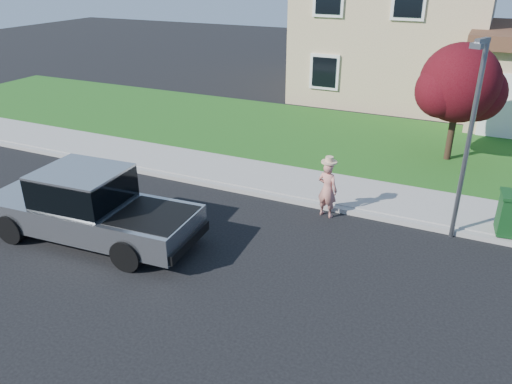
# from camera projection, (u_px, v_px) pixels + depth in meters

# --- Properties ---
(ground) EXTENTS (80.00, 80.00, 0.00)m
(ground) POSITION_uv_depth(u_px,v_px,m) (244.00, 253.00, 11.13)
(ground) COLOR black
(ground) RESTS_ON ground
(curb) EXTENTS (40.00, 0.20, 0.12)m
(curb) POSITION_uv_depth(u_px,v_px,m) (326.00, 207.00, 13.12)
(curb) COLOR gray
(curb) RESTS_ON ground
(sidewalk) EXTENTS (40.00, 2.00, 0.15)m
(sidewalk) POSITION_uv_depth(u_px,v_px,m) (338.00, 191.00, 14.02)
(sidewalk) COLOR gray
(sidewalk) RESTS_ON ground
(lawn) EXTENTS (40.00, 7.00, 0.10)m
(lawn) POSITION_uv_depth(u_px,v_px,m) (374.00, 144.00, 17.73)
(lawn) COLOR #1B4313
(lawn) RESTS_ON ground
(house) EXTENTS (14.00, 11.30, 6.85)m
(house) POSITION_uv_depth(u_px,v_px,m) (426.00, 28.00, 22.80)
(house) COLOR tan
(house) RESTS_ON ground
(pickup_truck) EXTENTS (5.29, 2.13, 1.70)m
(pickup_truck) POSITION_uv_depth(u_px,v_px,m) (89.00, 208.00, 11.42)
(pickup_truck) COLOR black
(pickup_truck) RESTS_ON ground
(woman) EXTENTS (0.60, 0.47, 1.61)m
(woman) POSITION_uv_depth(u_px,v_px,m) (327.00, 188.00, 12.48)
(woman) COLOR tan
(woman) RESTS_ON ground
(ornamental_tree) EXTENTS (2.68, 2.41, 3.67)m
(ornamental_tree) POSITION_uv_depth(u_px,v_px,m) (460.00, 87.00, 15.23)
(ornamental_tree) COLOR black
(ornamental_tree) RESTS_ON lawn
(trash_bin) EXTENTS (0.68, 0.76, 0.99)m
(trash_bin) POSITION_uv_depth(u_px,v_px,m) (512.00, 213.00, 11.48)
(trash_bin) COLOR #0F3715
(trash_bin) RESTS_ON sidewalk
(street_lamp) EXTENTS (0.36, 0.59, 4.56)m
(street_lamp) POSITION_uv_depth(u_px,v_px,m) (469.00, 132.00, 10.70)
(street_lamp) COLOR slate
(street_lamp) RESTS_ON ground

